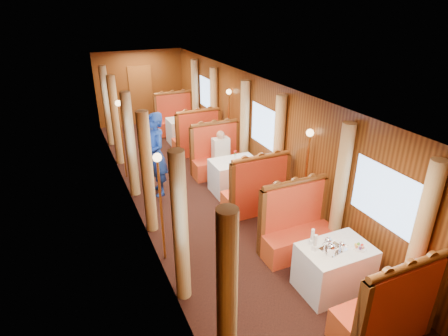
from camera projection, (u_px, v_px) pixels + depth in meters
floor at (204, 197)px, 8.42m from camera, size 3.00×12.00×0.01m
ceiling at (202, 86)px, 7.38m from camera, size 3.00×12.00×0.01m
wall_far at (141, 88)px, 12.89m from camera, size 3.00×0.01×2.50m
wall_left at (132, 156)px, 7.35m from camera, size 0.01×12.00×2.50m
wall_right at (265, 135)px, 8.46m from camera, size 0.01×12.00×2.50m
doorway_far at (141, 95)px, 12.97m from camera, size 0.80×0.04×2.00m
table_near at (334, 268)px, 5.63m from camera, size 1.05×0.72×0.75m
banquette_near_fwd at (386, 313)px, 4.77m from camera, size 1.30×0.55×1.34m
banquette_near_aft at (296, 231)px, 6.46m from camera, size 1.30×0.55×1.34m
table_mid at (235, 176)px, 8.54m from camera, size 1.05×0.72×0.75m
banquette_mid_fwd at (256, 193)px, 7.68m from camera, size 1.30×0.55×1.34m
banquette_mid_aft at (217, 158)px, 9.37m from camera, size 1.30×0.55×1.34m
table_far at (186, 131)px, 11.45m from camera, size 1.05×0.72×0.75m
banquette_far_fwd at (197, 140)px, 10.59m from camera, size 1.30×0.55×1.34m
banquette_far_aft at (176, 120)px, 12.28m from camera, size 1.30×0.55×1.34m
tea_tray at (333, 249)px, 5.43m from camera, size 0.38×0.32×0.01m
teapot_left at (331, 251)px, 5.28m from camera, size 0.22×0.19×0.15m
teapot_right at (342, 248)px, 5.39m from camera, size 0.18×0.16×0.12m
teapot_back at (328, 244)px, 5.44m from camera, size 0.18×0.14×0.14m
fruit_plate at (359, 247)px, 5.47m from camera, size 0.21×0.21×0.05m
cup_inboard at (315, 244)px, 5.38m from camera, size 0.08×0.08×0.26m
cup_outboard at (312, 238)px, 5.51m from camera, size 0.08×0.08×0.26m
rose_vase_mid at (235, 153)px, 8.32m from camera, size 0.06×0.06×0.36m
rose_vase_far at (186, 113)px, 11.22m from camera, size 0.06×0.06×0.36m
window_left_near at (191, 246)px, 4.36m from camera, size 0.01×1.20×0.90m
curtain_left_near_a at (227, 307)px, 3.87m from camera, size 0.22×0.22×2.35m
curtain_left_near_b at (180, 229)px, 5.16m from camera, size 0.22×0.22×2.35m
window_right_near at (384, 196)px, 5.46m from camera, size 0.01×1.20×0.90m
curtain_right_near_a at (419, 242)px, 4.88m from camera, size 0.22×0.22×2.35m
curtain_right_near_b at (340, 191)px, 6.18m from camera, size 0.22×0.22×2.35m
window_left_mid at (131, 146)px, 7.27m from camera, size 0.01×1.20×0.90m
curtain_left_mid_a at (147, 174)px, 6.78m from camera, size 0.22×0.22×2.35m
curtain_left_mid_b at (130, 146)px, 8.07m from camera, size 0.22×0.22×2.35m
window_right_mid at (265, 127)px, 8.37m from camera, size 0.01×1.20×0.90m
curtain_right_mid_a at (278, 151)px, 7.79m from camera, size 0.22×0.22×2.35m
curtain_right_mid_b at (245, 129)px, 9.09m from camera, size 0.22×0.22×2.35m
window_left_far at (106, 104)px, 10.18m from camera, size 0.01×1.20×0.90m
curtain_left_far_a at (116, 121)px, 9.69m from camera, size 0.22×0.22×2.35m
curtain_left_far_b at (107, 106)px, 10.98m from camera, size 0.22×0.22×2.35m
window_right_far at (207, 93)px, 11.28m from camera, size 0.01×1.20×0.90m
curtain_right_far_a at (214, 109)px, 10.70m from camera, size 0.22×0.22×2.35m
curtain_right_far_b at (195, 97)px, 12.00m from camera, size 0.22×0.22×2.35m
sconce_left_fore at (160, 186)px, 5.88m from camera, size 0.14×0.14×1.95m
sconce_right_fore at (307, 158)px, 6.91m from camera, size 0.14×0.14×1.95m
sconce_left_aft at (121, 124)px, 8.78m from camera, size 0.14×0.14×1.95m
sconce_right_aft at (229, 111)px, 9.82m from camera, size 0.14×0.14×1.95m
steward at (156, 155)px, 8.21m from camera, size 0.50×0.72×1.89m
passenger at (221, 150)px, 9.02m from camera, size 0.40×0.44×0.76m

